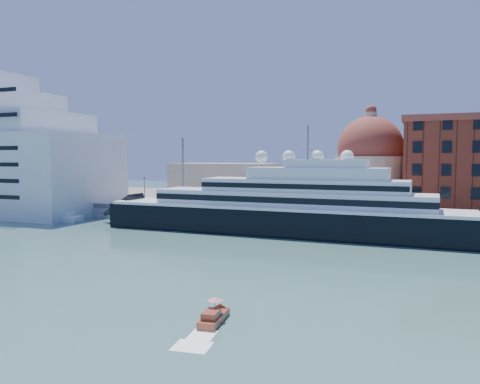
% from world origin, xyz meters
% --- Properties ---
extents(ground, '(400.00, 400.00, 0.00)m').
position_xyz_m(ground, '(0.00, 0.00, 0.00)').
color(ground, '#3B6661').
rests_on(ground, ground).
extents(quay, '(180.00, 10.00, 2.50)m').
position_xyz_m(quay, '(0.00, 34.00, 1.25)').
color(quay, gray).
rests_on(quay, ground).
extents(land, '(260.00, 72.00, 2.00)m').
position_xyz_m(land, '(0.00, 75.00, 1.00)').
color(land, slate).
rests_on(land, ground).
extents(quay_fence, '(180.00, 0.10, 1.20)m').
position_xyz_m(quay_fence, '(0.00, 29.50, 3.10)').
color(quay_fence, slate).
rests_on(quay_fence, quay).
extents(superyacht, '(86.21, 11.95, 25.77)m').
position_xyz_m(superyacht, '(5.85, 23.00, 4.45)').
color(superyacht, black).
rests_on(superyacht, ground).
extents(service_barge, '(12.20, 5.25, 2.66)m').
position_xyz_m(service_barge, '(-47.58, 19.93, 0.76)').
color(service_barge, white).
rests_on(service_barge, ground).
extents(water_taxi, '(2.40, 5.33, 2.44)m').
position_xyz_m(water_taxi, '(18.36, -29.51, 0.59)').
color(water_taxi, maroon).
rests_on(water_taxi, ground).
extents(church, '(66.00, 18.00, 25.50)m').
position_xyz_m(church, '(6.39, 57.72, 10.91)').
color(church, beige).
rests_on(church, land).
extents(lamp_posts, '(120.80, 2.40, 18.00)m').
position_xyz_m(lamp_posts, '(-12.67, 32.27, 9.84)').
color(lamp_posts, slate).
rests_on(lamp_posts, quay).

